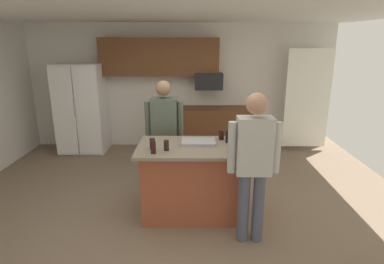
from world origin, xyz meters
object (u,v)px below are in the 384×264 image
microwave_over_range (209,81)px  tumbler_amber (153,147)px  person_elder_center (164,129)px  glass_short_whisky (166,145)px  mug_blue_stoneware (234,142)px  serving_tray (198,142)px  person_guest_right (254,159)px  glass_pilsner (228,137)px  glass_dark_ale (221,135)px  refrigerator (82,108)px  glass_stout_tall (152,144)px  kitchen_island (192,180)px

microwave_over_range → tumbler_amber: (-0.78, -2.90, -0.42)m
person_elder_center → glass_short_whisky: bearing=-23.1°
mug_blue_stoneware → serving_tray: (-0.45, 0.07, -0.03)m
person_guest_right → glass_pilsner: size_ratio=10.77×
person_guest_right → glass_dark_ale: person_guest_right is taller
refrigerator → mug_blue_stoneware: 3.75m
person_elder_center → serving_tray: 0.81m
person_elder_center → person_guest_right: bearing=9.5°
glass_short_whisky → glass_pilsner: bearing=21.5°
glass_stout_tall → glass_pilsner: 1.00m
person_elder_center → serving_tray: person_elder_center is taller
person_elder_center → serving_tray: (0.50, -0.63, -0.00)m
microwave_over_range → tumbler_amber: 3.03m
kitchen_island → glass_pilsner: (0.48, 0.14, 0.55)m
glass_pilsner → glass_dark_ale: 0.15m
mug_blue_stoneware → serving_tray: bearing=170.9°
refrigerator → kitchen_island: (2.28, -2.51, -0.42)m
microwave_over_range → glass_short_whisky: 2.89m
serving_tray → tumbler_amber: bearing=-145.7°
refrigerator → glass_dark_ale: bearing=-39.8°
refrigerator → glass_short_whisky: 3.32m
microwave_over_range → glass_dark_ale: size_ratio=4.40×
person_elder_center → person_guest_right: person_guest_right is taller
kitchen_island → serving_tray: serving_tray is taller
kitchen_island → glass_pilsner: size_ratio=8.62×
mug_blue_stoneware → glass_stout_tall: bearing=-172.1°
tumbler_amber → kitchen_island: bearing=31.3°
serving_tray → mug_blue_stoneware: bearing=-9.1°
person_elder_center → glass_dark_ale: person_elder_center is taller
refrigerator → glass_pilsner: refrigerator is taller
glass_dark_ale → serving_tray: (-0.31, -0.18, -0.04)m
glass_short_whisky → mug_blue_stoneware: 0.86m
person_elder_center → refrigerator: bearing=-163.7°
kitchen_island → glass_dark_ale: 0.72m
glass_dark_ale → kitchen_island: bearing=-145.7°
person_elder_center → glass_short_whisky: size_ratio=13.37×
glass_stout_tall → glass_dark_ale: 0.97m
kitchen_island → tumbler_amber: bearing=-148.7°
glass_pilsner → mug_blue_stoneware: size_ratio=1.27×
glass_stout_tall → kitchen_island: bearing=14.0°
refrigerator → microwave_over_range: size_ratio=3.23×
microwave_over_range → glass_short_whisky: size_ratio=4.42×
microwave_over_range → serving_tray: bearing=-95.3°
person_guest_right → glass_short_whisky: size_ratio=13.69×
tumbler_amber → glass_pilsner: bearing=24.2°
refrigerator → kitchen_island: size_ratio=1.30×
tumbler_amber → glass_stout_tall: bearing=101.4°
person_guest_right → mug_blue_stoneware: person_guest_right is taller
person_elder_center → glass_stout_tall: (-0.07, -0.84, 0.04)m
refrigerator → glass_stout_tall: (1.79, -2.63, 0.12)m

